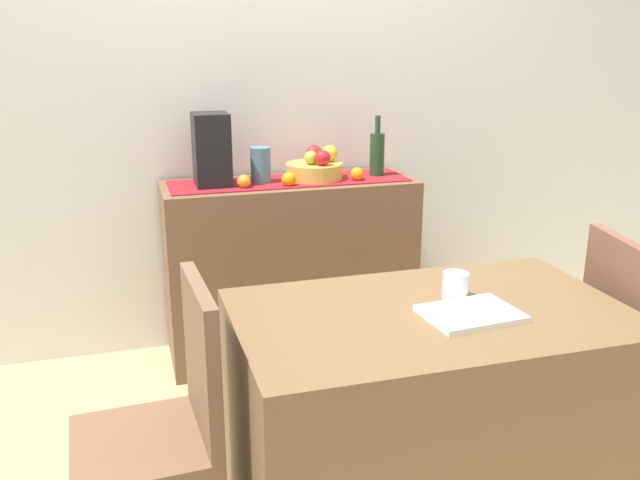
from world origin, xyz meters
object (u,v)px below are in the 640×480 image
wine_bottle (377,153)px  dining_table (427,416)px  sideboard_console (291,269)px  ceramic_vase (261,165)px  coffee_cup (455,286)px  open_book (471,314)px  fruit_bowl (314,171)px  coffee_maker (212,150)px

wine_bottle → dining_table: size_ratio=0.25×
sideboard_console → dining_table: sideboard_console is taller
ceramic_vase → coffee_cup: size_ratio=1.98×
coffee_cup → open_book: bearing=-98.9°
sideboard_console → fruit_bowl: (0.12, 0.00, 0.48)m
fruit_bowl → open_book: size_ratio=0.97×
fruit_bowl → dining_table: 1.44m
ceramic_vase → dining_table: size_ratio=0.14×
fruit_bowl → wine_bottle: bearing=-0.0°
open_book → coffee_cup: bearing=76.1°
coffee_maker → open_book: (0.58, -1.40, -0.30)m
sideboard_console → coffee_cup: bearing=-79.2°
ceramic_vase → dining_table: (0.26, -1.33, -0.60)m
dining_table → open_book: (0.09, -0.07, 0.38)m
ceramic_vase → sideboard_console: bearing=0.0°
open_book → coffee_cup: (0.02, 0.15, 0.03)m
sideboard_console → open_book: 1.45m
fruit_bowl → coffee_cup: bearing=-84.7°
ceramic_vase → open_book: ceramic_vase is taller
dining_table → open_book: bearing=-38.8°
coffee_maker → dining_table: 1.57m
dining_table → coffee_cup: bearing=33.2°
open_book → ceramic_vase: bearing=99.1°
sideboard_console → open_book: size_ratio=4.30×
open_book → dining_table: bearing=136.2°
coffee_maker → ceramic_vase: size_ratio=1.97×
coffee_maker → coffee_cup: size_ratio=3.90×
sideboard_console → dining_table: size_ratio=0.99×
fruit_bowl → ceramic_vase: bearing=180.0°
fruit_bowl → wine_bottle: (0.32, -0.00, 0.07)m
wine_bottle → ceramic_vase: wine_bottle is taller
dining_table → sideboard_console: bearing=95.3°
fruit_bowl → open_book: fruit_bowl is taller
wine_bottle → dining_table: 1.50m
open_book → coffee_cup: coffee_cup is taller
ceramic_vase → open_book: bearing=-75.9°
sideboard_console → coffee_maker: bearing=180.0°
coffee_maker → coffee_cup: coffee_maker is taller
fruit_bowl → dining_table: fruit_bowl is taller
sideboard_console → wine_bottle: size_ratio=4.03×
wine_bottle → coffee_maker: size_ratio=0.89×
ceramic_vase → coffee_cup: bearing=-73.3°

